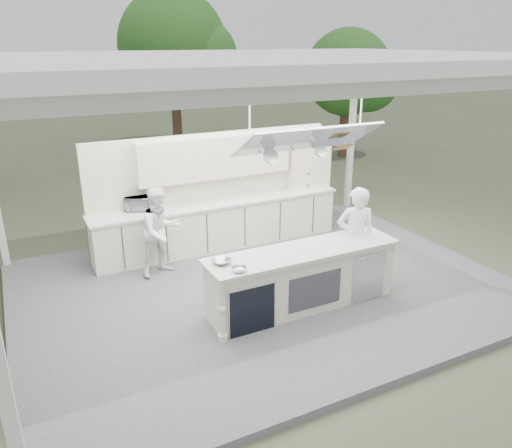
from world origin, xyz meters
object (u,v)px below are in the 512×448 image
demo_island (302,278)px  back_counter (220,224)px  head_chef (355,238)px  sous_chef (161,232)px

demo_island → back_counter: bearing=93.6°
head_chef → sous_chef: head_chef is taller
back_counter → demo_island: bearing=-86.4°
back_counter → head_chef: size_ratio=2.93×
back_counter → head_chef: 2.95m
demo_island → head_chef: bearing=10.4°
demo_island → sous_chef: sous_chef is taller
back_counter → sous_chef: size_ratio=3.20×
demo_island → back_counter: 2.82m
head_chef → back_counter: bearing=-40.8°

